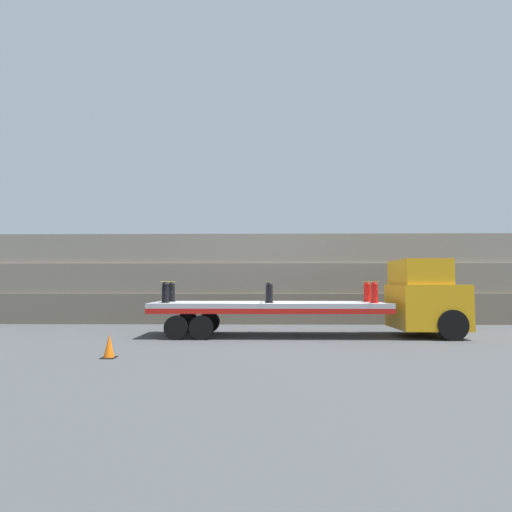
{
  "coord_description": "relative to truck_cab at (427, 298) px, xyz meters",
  "views": [
    {
      "loc": [
        -0.27,
        -16.38,
        2.11
      ],
      "look_at": [
        -0.54,
        0.0,
        3.26
      ],
      "focal_mm": 28.0,
      "sensor_mm": 36.0,
      "label": 1
    }
  ],
  "objects": [
    {
      "name": "flatbed_trailer",
      "position": [
        -6.94,
        0.0,
        -0.41
      ],
      "size": [
        9.47,
        2.58,
        1.36
      ],
      "color": "#B2B2B7",
      "rests_on": "ground_plane"
    },
    {
      "name": "fire_hydrant_red_near_2",
      "position": [
        -2.28,
        -0.54,
        0.24
      ],
      "size": [
        0.34,
        0.55,
        0.84
      ],
      "color": "red",
      "rests_on": "flatbed_trailer"
    },
    {
      "name": "cargo_strap_middle",
      "position": [
        -6.41,
        0.0,
        0.68
      ],
      "size": [
        0.05,
        2.67,
        0.01
      ],
      "color": "yellow",
      "rests_on": "fire_hydrant_black_near_1"
    },
    {
      "name": "ground_plane",
      "position": [
        -6.41,
        0.0,
        -1.53
      ],
      "size": [
        120.0,
        120.0,
        0.0
      ],
      "primitive_type": "plane",
      "color": "#3F4244"
    },
    {
      "name": "traffic_cone",
      "position": [
        -11.07,
        -4.91,
        -1.2
      ],
      "size": [
        0.39,
        0.39,
        0.68
      ],
      "color": "black",
      "rests_on": "ground_plane"
    },
    {
      "name": "rock_cliff",
      "position": [
        -6.41,
        6.22,
        0.87
      ],
      "size": [
        60.0,
        3.3,
        4.8
      ],
      "color": "#706656",
      "rests_on": "ground_plane"
    },
    {
      "name": "truck_cab",
      "position": [
        0.0,
        0.0,
        0.0
      ],
      "size": [
        2.57,
        2.74,
        3.08
      ],
      "color": "orange",
      "rests_on": "ground_plane"
    },
    {
      "name": "fire_hydrant_black_far_0",
      "position": [
        -10.54,
        0.54,
        0.24
      ],
      "size": [
        0.34,
        0.55,
        0.84
      ],
      "color": "black",
      "rests_on": "flatbed_trailer"
    },
    {
      "name": "cargo_strap_rear",
      "position": [
        -10.54,
        0.0,
        0.68
      ],
      "size": [
        0.05,
        2.67,
        0.01
      ],
      "color": "yellow",
      "rests_on": "fire_hydrant_black_near_0"
    },
    {
      "name": "fire_hydrant_red_far_2",
      "position": [
        -2.28,
        0.54,
        0.24
      ],
      "size": [
        0.34,
        0.55,
        0.84
      ],
      "color": "red",
      "rests_on": "flatbed_trailer"
    },
    {
      "name": "fire_hydrant_black_near_1",
      "position": [
        -6.41,
        -0.54,
        0.24
      ],
      "size": [
        0.34,
        0.55,
        0.84
      ],
      "color": "black",
      "rests_on": "flatbed_trailer"
    },
    {
      "name": "fire_hydrant_black_near_0",
      "position": [
        -10.54,
        -0.54,
        0.24
      ],
      "size": [
        0.34,
        0.55,
        0.84
      ],
      "color": "black",
      "rests_on": "flatbed_trailer"
    },
    {
      "name": "cargo_strap_front",
      "position": [
        -2.28,
        0.0,
        0.68
      ],
      "size": [
        0.05,
        2.67,
        0.01
      ],
      "color": "yellow",
      "rests_on": "fire_hydrant_red_near_2"
    },
    {
      "name": "fire_hydrant_black_far_1",
      "position": [
        -6.41,
        0.54,
        0.24
      ],
      "size": [
        0.34,
        0.55,
        0.84
      ],
      "color": "black",
      "rests_on": "flatbed_trailer"
    }
  ]
}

